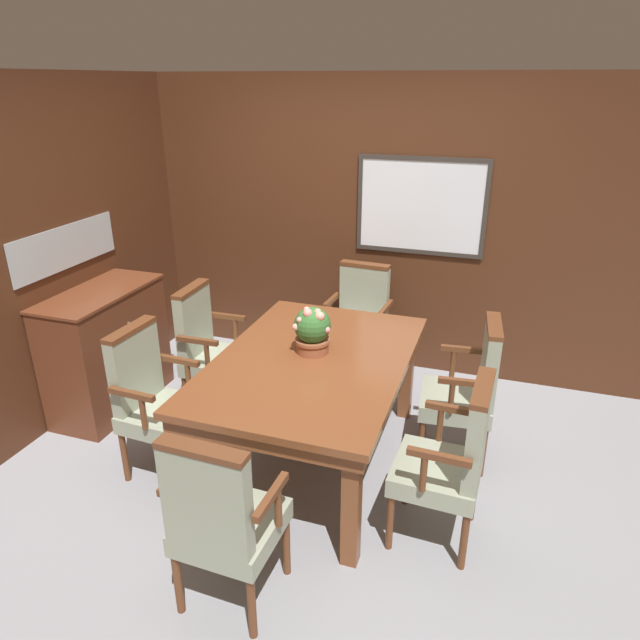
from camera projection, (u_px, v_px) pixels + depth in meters
ground_plane at (295, 467)px, 3.81m from camera, size 14.00×14.00×0.00m
wall_back at (366, 228)px, 4.84m from camera, size 7.20×0.08×2.45m
wall_left at (31, 264)px, 3.89m from camera, size 0.08×7.20×2.45m
dining_table at (312, 372)px, 3.61m from camera, size 1.17×1.74×0.78m
chair_head_near at (222, 517)px, 2.61m from camera, size 0.51×0.47×1.00m
chair_left_far at (209, 346)px, 4.29m from camera, size 0.47×0.51×1.00m
chair_right_near at (452, 457)px, 3.02m from camera, size 0.48×0.52×1.00m
chair_right_far at (469, 387)px, 3.72m from camera, size 0.50×0.53×1.00m
chair_head_far at (359, 319)px, 4.76m from camera, size 0.52×0.49×1.00m
chair_left_near at (153, 396)px, 3.60m from camera, size 0.48×0.52×1.00m
potted_plant at (312, 330)px, 3.59m from camera, size 0.25×0.23×0.31m
sideboard_cabinet at (107, 350)px, 4.37m from camera, size 0.48×1.01×0.95m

